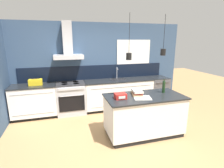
{
  "coord_description": "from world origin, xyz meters",
  "views": [
    {
      "loc": [
        -1.0,
        -3.26,
        2.09
      ],
      "look_at": [
        0.15,
        0.7,
        1.05
      ],
      "focal_mm": 28.0,
      "sensor_mm": 36.0,
      "label": 1
    }
  ],
  "objects_px": {
    "book_stack": "(137,92)",
    "red_supply_box": "(120,96)",
    "yellow_toolbox": "(36,82)",
    "bottle_on_island": "(164,87)",
    "oven_range": "(71,98)",
    "dishwasher": "(157,91)"
  },
  "relations": [
    {
      "from": "bottle_on_island",
      "to": "yellow_toolbox",
      "type": "distance_m",
      "value": 3.32
    },
    {
      "from": "dishwasher",
      "to": "yellow_toolbox",
      "type": "relative_size",
      "value": 2.68
    },
    {
      "from": "dishwasher",
      "to": "yellow_toolbox",
      "type": "height_order",
      "value": "yellow_toolbox"
    },
    {
      "from": "oven_range",
      "to": "dishwasher",
      "type": "xyz_separation_m",
      "value": [
        2.8,
        0.0,
        0.0
      ]
    },
    {
      "from": "yellow_toolbox",
      "to": "book_stack",
      "type": "bearing_deg",
      "value": -34.14
    },
    {
      "from": "oven_range",
      "to": "dishwasher",
      "type": "relative_size",
      "value": 1.0
    },
    {
      "from": "bottle_on_island",
      "to": "book_stack",
      "type": "height_order",
      "value": "bottle_on_island"
    },
    {
      "from": "dishwasher",
      "to": "red_supply_box",
      "type": "bearing_deg",
      "value": -137.81
    },
    {
      "from": "bottle_on_island",
      "to": "red_supply_box",
      "type": "xyz_separation_m",
      "value": [
        -1.09,
        -0.13,
        -0.08
      ]
    },
    {
      "from": "red_supply_box",
      "to": "yellow_toolbox",
      "type": "bearing_deg",
      "value": 137.25
    },
    {
      "from": "bottle_on_island",
      "to": "dishwasher",
      "type": "bearing_deg",
      "value": 63.64
    },
    {
      "from": "bottle_on_island",
      "to": "red_supply_box",
      "type": "distance_m",
      "value": 1.11
    },
    {
      "from": "book_stack",
      "to": "bottle_on_island",
      "type": "bearing_deg",
      "value": -1.8
    },
    {
      "from": "red_supply_box",
      "to": "oven_range",
      "type": "bearing_deg",
      "value": 118.71
    },
    {
      "from": "yellow_toolbox",
      "to": "oven_range",
      "type": "bearing_deg",
      "value": -0.28
    },
    {
      "from": "oven_range",
      "to": "red_supply_box",
      "type": "distance_m",
      "value": 1.99
    },
    {
      "from": "oven_range",
      "to": "red_supply_box",
      "type": "bearing_deg",
      "value": -61.29
    },
    {
      "from": "oven_range",
      "to": "dishwasher",
      "type": "distance_m",
      "value": 2.8
    },
    {
      "from": "book_stack",
      "to": "red_supply_box",
      "type": "relative_size",
      "value": 1.59
    },
    {
      "from": "oven_range",
      "to": "bottle_on_island",
      "type": "distance_m",
      "value": 2.62
    },
    {
      "from": "oven_range",
      "to": "dishwasher",
      "type": "height_order",
      "value": "same"
    },
    {
      "from": "red_supply_box",
      "to": "bottle_on_island",
      "type": "bearing_deg",
      "value": 6.85
    }
  ]
}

